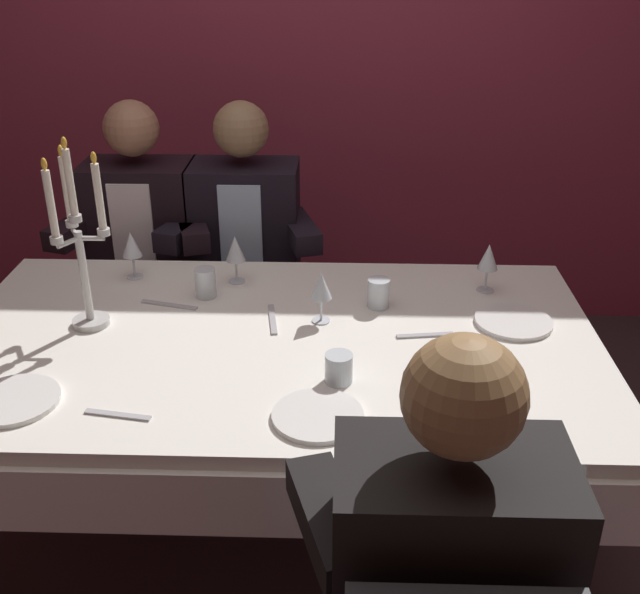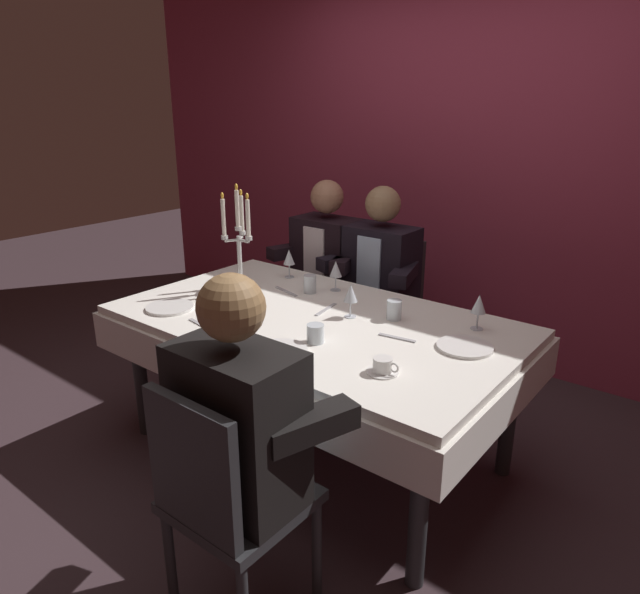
% 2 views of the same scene
% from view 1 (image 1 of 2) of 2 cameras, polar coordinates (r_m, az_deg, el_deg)
% --- Properties ---
extents(ground_plane, '(12.00, 12.00, 0.00)m').
position_cam_1_polar(ground_plane, '(2.65, -3.07, -17.17)').
color(ground_plane, '#3C2C30').
extents(back_wall, '(6.00, 0.12, 2.70)m').
position_cam_1_polar(back_wall, '(3.61, -1.36, 18.79)').
color(back_wall, '#922F45').
rests_on(back_wall, ground_plane).
extents(dining_table, '(1.94, 1.14, 0.74)m').
position_cam_1_polar(dining_table, '(2.27, -3.44, -5.71)').
color(dining_table, white).
rests_on(dining_table, ground_plane).
extents(candelabra, '(0.15, 0.17, 0.57)m').
position_cam_1_polar(candelabra, '(2.27, -17.67, 3.66)').
color(candelabra, silver).
rests_on(candelabra, dining_table).
extents(dinner_plate_0, '(0.23, 0.23, 0.01)m').
position_cam_1_polar(dinner_plate_0, '(2.07, -22.13, -7.24)').
color(dinner_plate_0, white).
rests_on(dinner_plate_0, dining_table).
extents(dinner_plate_1, '(0.23, 0.23, 0.01)m').
position_cam_1_polar(dinner_plate_1, '(1.86, -0.17, -8.94)').
color(dinner_plate_1, white).
rests_on(dinner_plate_1, dining_table).
extents(dinner_plate_2, '(0.23, 0.23, 0.01)m').
position_cam_1_polar(dinner_plate_2, '(2.35, 14.39, -1.81)').
color(dinner_plate_2, white).
rests_on(dinner_plate_2, dining_table).
extents(wine_glass_0, '(0.07, 0.07, 0.16)m').
position_cam_1_polar(wine_glass_0, '(2.24, 0.08, 0.80)').
color(wine_glass_0, silver).
rests_on(wine_glass_0, dining_table).
extents(wine_glass_1, '(0.07, 0.07, 0.16)m').
position_cam_1_polar(wine_glass_1, '(2.52, -6.41, 3.57)').
color(wine_glass_1, silver).
rests_on(wine_glass_1, dining_table).
extents(wine_glass_2, '(0.07, 0.07, 0.16)m').
position_cam_1_polar(wine_glass_2, '(2.61, -14.03, 3.75)').
color(wine_glass_2, silver).
rests_on(wine_glass_2, dining_table).
extents(wine_glass_3, '(0.07, 0.07, 0.16)m').
position_cam_1_polar(wine_glass_3, '(2.50, 12.58, 2.89)').
color(wine_glass_3, silver).
rests_on(wine_glass_3, dining_table).
extents(water_tumbler_0, '(0.07, 0.07, 0.09)m').
position_cam_1_polar(water_tumbler_0, '(2.37, 4.43, 0.29)').
color(water_tumbler_0, silver).
rests_on(water_tumbler_0, dining_table).
extents(water_tumbler_1, '(0.07, 0.07, 0.10)m').
position_cam_1_polar(water_tumbler_1, '(2.45, -8.64, 1.07)').
color(water_tumbler_1, silver).
rests_on(water_tumbler_1, dining_table).
extents(water_tumbler_2, '(0.07, 0.07, 0.08)m').
position_cam_1_polar(water_tumbler_2, '(1.98, 1.43, -5.38)').
color(water_tumbler_2, silver).
rests_on(water_tumbler_2, dining_table).
extents(coffee_cup_0, '(0.13, 0.12, 0.06)m').
position_cam_1_polar(coffee_cup_0, '(1.97, 12.55, -6.75)').
color(coffee_cup_0, white).
rests_on(coffee_cup_0, dining_table).
extents(fork_0, '(0.17, 0.05, 0.01)m').
position_cam_1_polar(fork_0, '(1.94, -15.01, -8.58)').
color(fork_0, '#B7B7BC').
rests_on(fork_0, dining_table).
extents(fork_1, '(0.17, 0.04, 0.01)m').
position_cam_1_polar(fork_1, '(2.23, 7.93, -2.88)').
color(fork_1, '#B7B7BC').
rests_on(fork_1, dining_table).
extents(knife_2, '(0.05, 0.19, 0.01)m').
position_cam_1_polar(knife_2, '(2.30, -3.59, -1.68)').
color(knife_2, '#B7B7BC').
rests_on(knife_2, dining_table).
extents(knife_3, '(0.19, 0.06, 0.01)m').
position_cam_1_polar(knife_3, '(2.43, -11.32, -0.58)').
color(knife_3, '#B7B7BC').
rests_on(knife_3, dining_table).
extents(seated_diner_0, '(0.63, 0.48, 1.24)m').
position_cam_1_polar(seated_diner_0, '(3.11, -13.23, 5.13)').
color(seated_diner_0, '#28292B').
rests_on(seated_diner_0, ground_plane).
extents(seated_diner_1, '(0.63, 0.48, 1.24)m').
position_cam_1_polar(seated_diner_1, '(3.03, -5.62, 5.15)').
color(seated_diner_1, '#28292B').
rests_on(seated_diner_1, ground_plane).
extents(seated_diner_2, '(0.63, 0.48, 1.24)m').
position_cam_1_polar(seated_diner_2, '(1.51, 9.49, -20.22)').
color(seated_diner_2, '#28292B').
rests_on(seated_diner_2, ground_plane).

